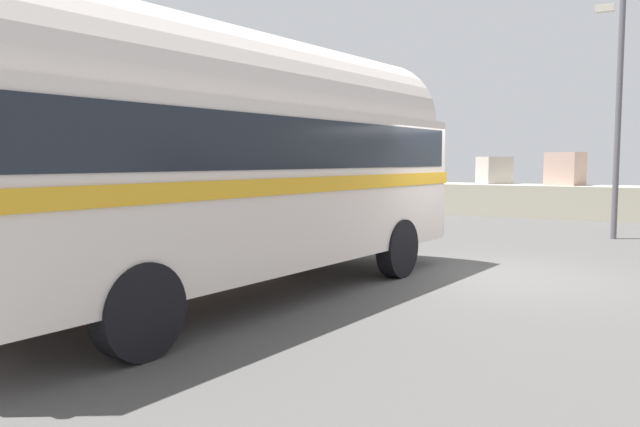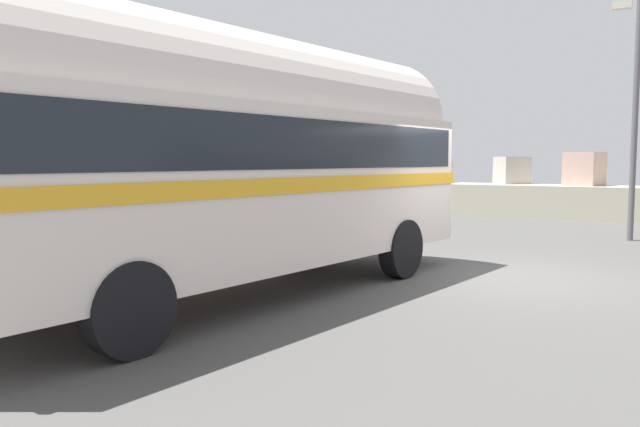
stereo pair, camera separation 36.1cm
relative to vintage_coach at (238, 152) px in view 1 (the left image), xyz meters
name	(u,v)px [view 1 (the left image)]	position (x,y,z in m)	size (l,w,h in m)	color
ground	(491,276)	(2.74, 3.31, -2.04)	(32.00, 26.00, 0.02)	#4C4B49
breakwater	(580,197)	(2.93, 15.12, -1.32)	(31.36, 2.25, 2.35)	#B5B099
vintage_coach	(238,152)	(0.00, 0.00, 0.00)	(3.46, 8.82, 3.70)	black
lamp_post	(616,103)	(4.19, 9.75, 1.28)	(0.74, 1.03, 5.86)	#5B5B60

